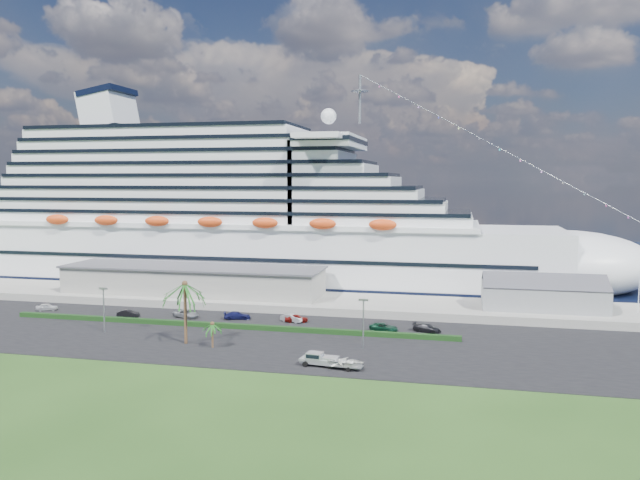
% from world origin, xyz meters
% --- Properties ---
extents(ground, '(420.00, 420.00, 0.00)m').
position_xyz_m(ground, '(0.00, 0.00, 0.00)').
color(ground, '#224316').
rests_on(ground, ground).
extents(asphalt_lot, '(140.00, 38.00, 0.12)m').
position_xyz_m(asphalt_lot, '(0.00, 11.00, 0.06)').
color(asphalt_lot, black).
rests_on(asphalt_lot, ground).
extents(wharf, '(240.00, 20.00, 1.80)m').
position_xyz_m(wharf, '(0.00, 40.00, 0.90)').
color(wharf, gray).
rests_on(wharf, ground).
extents(water, '(420.00, 160.00, 0.02)m').
position_xyz_m(water, '(0.00, 130.00, 0.01)').
color(water, black).
rests_on(water, ground).
extents(cruise_ship, '(191.00, 38.00, 54.00)m').
position_xyz_m(cruise_ship, '(-21.53, 64.00, 16.69)').
color(cruise_ship, silver).
rests_on(cruise_ship, ground).
extents(terminal_building, '(61.00, 15.00, 6.30)m').
position_xyz_m(terminal_building, '(-25.00, 40.00, 5.01)').
color(terminal_building, gray).
rests_on(terminal_building, wharf).
extents(port_shed, '(24.00, 12.31, 7.37)m').
position_xyz_m(port_shed, '(52.00, 40.00, 4.40)').
color(port_shed, gray).
rests_on(port_shed, wharf).
extents(flagpole, '(1.08, 0.16, 12.00)m').
position_xyz_m(flagpole, '(70.04, 40.00, 8.27)').
color(flagpole, silver).
rests_on(flagpole, wharf).
extents(hedge, '(88.00, 1.10, 0.90)m').
position_xyz_m(hedge, '(-8.00, 16.00, 0.57)').
color(hedge, black).
rests_on(hedge, asphalt_lot).
extents(lamp_post_left, '(1.60, 0.35, 8.27)m').
position_xyz_m(lamp_post_left, '(-28.00, 8.00, 5.34)').
color(lamp_post_left, gray).
rests_on(lamp_post_left, asphalt_lot).
extents(lamp_post_right, '(1.60, 0.35, 8.27)m').
position_xyz_m(lamp_post_right, '(20.00, 8.00, 5.34)').
color(lamp_post_right, gray).
rests_on(lamp_post_right, asphalt_lot).
extents(palm_tall, '(8.82, 8.82, 11.13)m').
position_xyz_m(palm_tall, '(-10.00, 4.00, 9.20)').
color(palm_tall, '#47301E').
rests_on(palm_tall, ground).
extents(palm_short, '(3.53, 3.53, 4.56)m').
position_xyz_m(palm_short, '(-4.50, 2.50, 3.67)').
color(palm_short, '#47301E').
rests_on(palm_short, ground).
extents(parked_car_0, '(4.69, 3.34, 1.48)m').
position_xyz_m(parked_car_0, '(-50.67, 22.29, 0.86)').
color(parked_car_0, silver).
rests_on(parked_car_0, asphalt_lot).
extents(parked_car_1, '(4.59, 2.16, 1.45)m').
position_xyz_m(parked_car_1, '(-30.31, 20.34, 0.85)').
color(parked_car_1, black).
rests_on(parked_car_1, asphalt_lot).
extents(parked_car_2, '(6.09, 4.13, 1.55)m').
position_xyz_m(parked_car_2, '(-18.69, 22.58, 0.89)').
color(parked_car_2, gray).
rests_on(parked_car_2, asphalt_lot).
extents(parked_car_3, '(5.68, 3.49, 1.54)m').
position_xyz_m(parked_car_3, '(-7.99, 23.49, 0.89)').
color(parked_car_3, '#15184C').
rests_on(parked_car_3, asphalt_lot).
extents(parked_car_4, '(4.85, 2.76, 1.56)m').
position_xyz_m(parked_car_4, '(4.25, 23.71, 0.90)').
color(parked_car_4, maroon).
rests_on(parked_car_4, asphalt_lot).
extents(parked_car_5, '(4.91, 2.86, 1.53)m').
position_xyz_m(parked_car_5, '(3.38, 23.62, 0.89)').
color(parked_car_5, '#96989C').
rests_on(parked_car_5, asphalt_lot).
extents(parked_car_6, '(5.92, 4.32, 1.50)m').
position_xyz_m(parked_car_6, '(21.99, 20.08, 0.87)').
color(parked_car_6, '#0D3723').
rests_on(parked_car_6, asphalt_lot).
extents(parked_car_7, '(5.63, 3.64, 1.52)m').
position_xyz_m(parked_car_7, '(29.74, 21.33, 0.88)').
color(parked_car_7, black).
rests_on(parked_car_7, asphalt_lot).
extents(pickup_truck, '(5.95, 2.83, 2.02)m').
position_xyz_m(pickup_truck, '(15.06, -3.47, 1.23)').
color(pickup_truck, black).
rests_on(pickup_truck, asphalt_lot).
extents(boat_trailer, '(6.17, 4.26, 1.74)m').
position_xyz_m(boat_trailer, '(19.46, -4.40, 1.27)').
color(boat_trailer, gray).
rests_on(boat_trailer, asphalt_lot).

